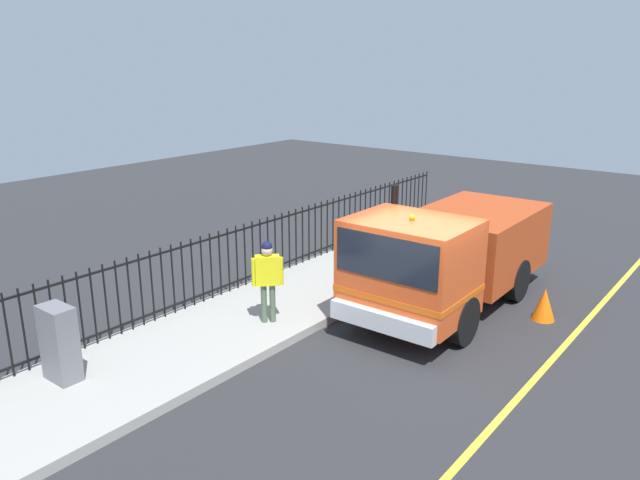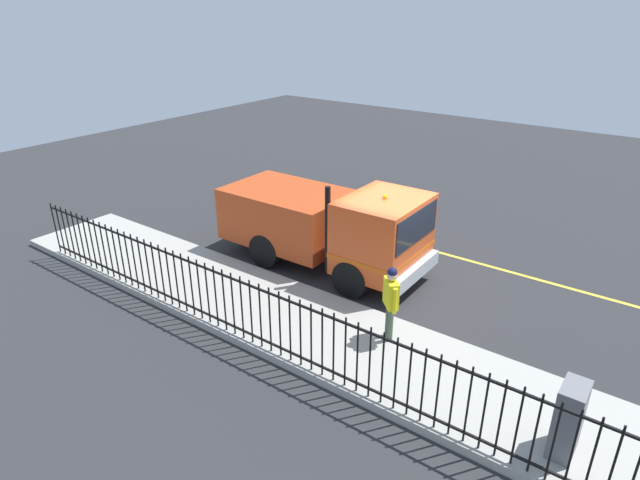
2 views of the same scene
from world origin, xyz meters
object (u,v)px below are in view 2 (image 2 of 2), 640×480
Objects in this scene: work_truck at (333,223)px; utility_cabinet at (568,420)px; traffic_cone at (345,228)px; worker_standing at (391,296)px.

work_truck reaches higher than utility_cabinet.
utility_cabinet is 9.36m from traffic_cone.
work_truck is 3.83m from worker_standing.
traffic_cone is at bearing -156.22° from work_truck.
work_truck is at bearing 7.84° from worker_standing.
worker_standing is at bearing 52.68° from work_truck.
utility_cabinet is 1.87× the size of traffic_cone.
work_truck is 8.62× the size of traffic_cone.
work_truck is at bearing -116.34° from utility_cabinet.
traffic_cone is (-5.29, -7.71, -0.47)m from utility_cabinet.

